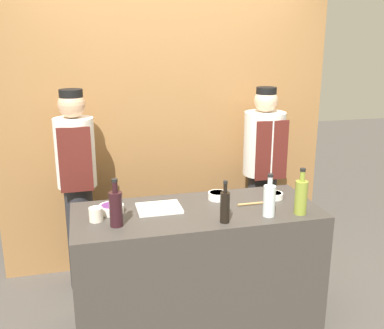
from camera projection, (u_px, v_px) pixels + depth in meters
The scene contains 15 objects.
ground_plane at pixel (197, 323), 3.27m from camera, with size 14.00×14.00×0.00m, color #4C4742.
cabinet_wall at pixel (166, 131), 3.95m from camera, with size 2.87×0.18×2.40m.
counter at pixel (197, 269), 3.14m from camera, with size 1.66×0.69×0.88m.
sauce_bowl_yellow at pixel (274, 195), 3.23m from camera, with size 0.13×0.13×0.04m.
sauce_bowl_purple at pixel (111, 208), 2.96m from camera, with size 0.16×0.16×0.05m.
sauce_bowl_red at pixel (218, 195), 3.21m from camera, with size 0.14×0.14×0.05m.
cutting_board at pixel (159, 208), 3.02m from camera, with size 0.29×0.23×0.02m.
bottle_wine at pixel (116, 208), 2.74m from camera, with size 0.08×0.08×0.30m.
bottle_clear at pixel (269, 200), 2.89m from camera, with size 0.08×0.08×0.28m.
bottle_soy at pixel (225, 206), 2.79m from camera, with size 0.06×0.06×0.27m.
bottle_oil at pixel (301, 196), 2.92m from camera, with size 0.08×0.08×0.31m.
cup_cream at pixel (96, 214), 2.83m from camera, with size 0.09×0.09×0.09m.
wooden_spoon at pixel (259, 203), 3.12m from camera, with size 0.24×0.04×0.03m.
chef_left at pixel (77, 183), 3.51m from camera, with size 0.30×0.30×1.63m.
chef_right at pixel (263, 173), 3.88m from camera, with size 0.35×0.35×1.61m.
Camera 1 is at (-0.72, -2.73, 2.01)m, focal length 42.00 mm.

